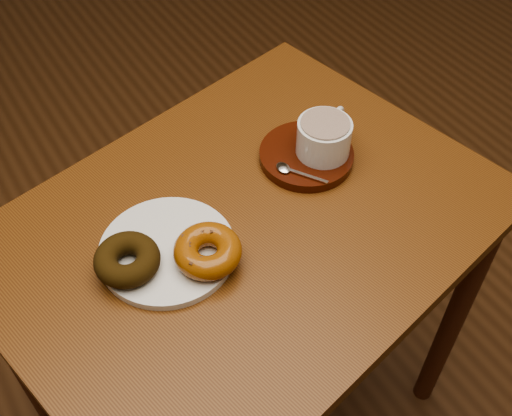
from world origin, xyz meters
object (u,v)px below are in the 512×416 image
donut_plate (167,250)px  coffee_cup (324,137)px  cafe_table (246,265)px  saucer (306,156)px

donut_plate → coffee_cup: bearing=7.5°
cafe_table → donut_plate: bearing=164.0°
donut_plate → cafe_table: bearing=-3.9°
cafe_table → saucer: bearing=9.4°
saucer → coffee_cup: bearing=-24.6°
donut_plate → saucer: 0.31m
donut_plate → saucer: size_ratio=1.28×
saucer → coffee_cup: size_ratio=1.41×
saucer → cafe_table: bearing=-158.6°
cafe_table → donut_plate: 0.19m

